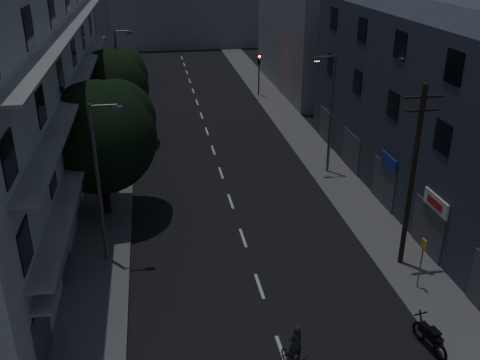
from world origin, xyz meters
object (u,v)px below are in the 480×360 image
object	(u,v)px
utility_pole	(413,175)
cyclist	(295,355)
motorcycle	(430,337)
bus_stop_sign	(422,255)

from	to	relation	value
utility_pole	cyclist	xyz separation A→B (m)	(-7.03, -6.07, -4.17)
utility_pole	motorcycle	size ratio (longest dim) A/B	4.31
bus_stop_sign	motorcycle	world-z (taller)	bus_stop_sign
bus_stop_sign	cyclist	bearing A→B (deg)	-150.11
utility_pole	motorcycle	xyz separation A→B (m)	(-1.50, -5.83, -4.34)
utility_pole	bus_stop_sign	xyz separation A→B (m)	(-0.15, -2.12, -2.98)
utility_pole	bus_stop_sign	size ratio (longest dim) A/B	3.56
bus_stop_sign	cyclist	xyz separation A→B (m)	(-6.88, -3.96, -1.19)
utility_pole	motorcycle	bearing A→B (deg)	-104.40
utility_pole	bus_stop_sign	world-z (taller)	utility_pole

